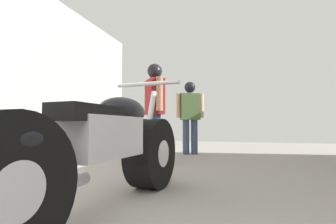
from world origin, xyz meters
name	(u,v)px	position (x,y,z in m)	size (l,w,h in m)	color
ground_plane	(201,179)	(0.00, 3.05, 0.00)	(14.63, 14.63, 0.00)	gray
garage_partition_left	(19,71)	(-2.81, 3.05, 1.48)	(0.08, 6.71, 2.96)	#A3A099
motorcycle_maroon_cruiser	(101,153)	(-0.49, 1.63, 0.44)	(0.68, 2.30, 1.07)	black
mechanic_in_blue	(190,111)	(-0.65, 5.57, 0.97)	(0.62, 0.38, 1.62)	#384766
mechanic_with_helmet	(155,102)	(-1.04, 4.31, 1.06)	(0.50, 0.62, 1.76)	#2D3851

